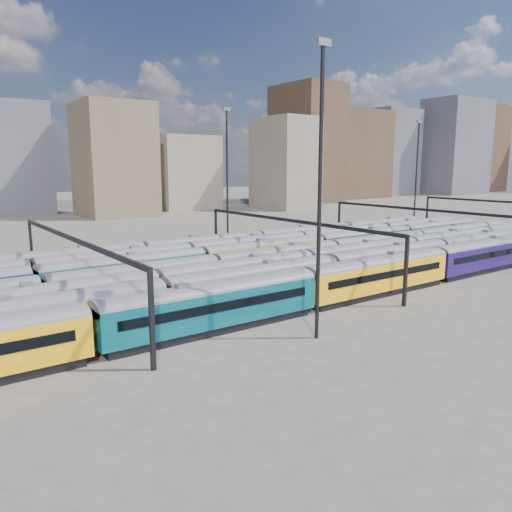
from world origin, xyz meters
TOP-DOWN VIEW (x-y plane):
  - ground at (0.00, 0.00)m, footprint 500.00×500.00m
  - rake_0 at (22.89, -15.00)m, footprint 137.32×3.35m
  - rake_1 at (19.32, -10.00)m, footprint 156.63×3.27m
  - rake_2 at (8.80, -5.00)m, footprint 128.96×3.14m
  - rake_3 at (7.92, 0.00)m, footprint 145.16×3.03m
  - rake_4 at (-12.22, 5.00)m, footprint 150.97×3.15m
  - rake_5 at (-0.79, 10.00)m, footprint 127.93×3.12m
  - rake_6 at (4.98, 15.00)m, footprint 105.41×3.09m
  - gantry_1 at (-20.00, 0.00)m, footprint 0.35×40.35m
  - gantry_2 at (10.00, 0.00)m, footprint 0.35×40.35m
  - gantry_3 at (40.00, 0.00)m, footprint 0.35×40.35m
  - gantry_4 at (70.00, 0.00)m, footprint 0.35×40.35m
  - mast_2 at (-5.00, -22.00)m, footprint 1.40×0.50m
  - mast_3 at (15.00, 24.00)m, footprint 1.40×0.50m
  - mast_5 at (65.00, 20.00)m, footprint 1.40×0.50m
  - skyline at (104.75, 105.73)m, footprint 399.22×60.48m

SIDE VIEW (x-z plane):
  - ground at x=0.00m, z-range 0.00..0.00m
  - rake_3 at x=7.92m, z-range 0.13..5.23m
  - rake_6 at x=4.98m, z-range 0.13..5.33m
  - rake_5 at x=-0.79m, z-range 0.13..5.39m
  - rake_2 at x=8.80m, z-range 0.13..5.43m
  - rake_4 at x=-12.22m, z-range 0.13..5.45m
  - rake_1 at x=19.32m, z-range 0.14..5.66m
  - rake_0 at x=22.89m, z-range 0.14..5.79m
  - gantry_1 at x=-20.00m, z-range 2.78..10.80m
  - gantry_2 at x=10.00m, z-range 2.78..10.80m
  - gantry_3 at x=40.00m, z-range 2.78..10.80m
  - gantry_4 at x=70.00m, z-range 2.78..10.80m
  - mast_2 at x=-5.00m, z-range 1.17..26.77m
  - mast_3 at x=15.00m, z-range 1.17..26.77m
  - mast_5 at x=65.00m, z-range 1.17..26.77m
  - skyline at x=104.75m, z-range -4.18..45.85m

